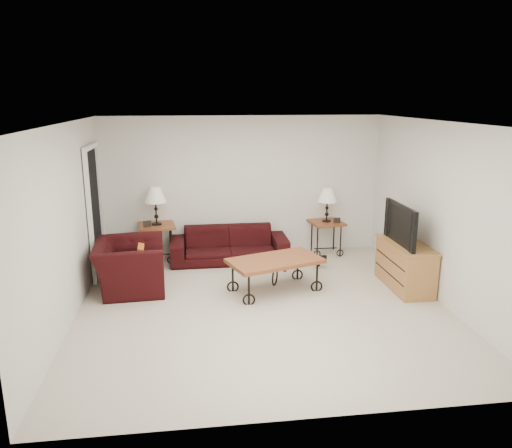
# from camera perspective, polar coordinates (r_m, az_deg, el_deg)

# --- Properties ---
(ground) EXTENTS (5.00, 5.00, 0.00)m
(ground) POSITION_cam_1_polar(r_m,az_deg,el_deg) (6.95, 0.77, -9.46)
(ground) COLOR #BBAEA0
(ground) RESTS_ON ground
(wall_back) EXTENTS (5.00, 0.02, 2.50)m
(wall_back) POSITION_cam_1_polar(r_m,az_deg,el_deg) (8.97, -1.51, 4.40)
(wall_back) COLOR silver
(wall_back) RESTS_ON ground
(wall_front) EXTENTS (5.00, 0.02, 2.50)m
(wall_front) POSITION_cam_1_polar(r_m,az_deg,el_deg) (4.20, 5.79, -7.54)
(wall_front) COLOR silver
(wall_front) RESTS_ON ground
(wall_left) EXTENTS (0.02, 5.00, 2.50)m
(wall_left) POSITION_cam_1_polar(r_m,az_deg,el_deg) (6.66, -20.98, -0.11)
(wall_left) COLOR silver
(wall_left) RESTS_ON ground
(wall_right) EXTENTS (0.02, 5.00, 2.50)m
(wall_right) POSITION_cam_1_polar(r_m,az_deg,el_deg) (7.32, 20.55, 1.18)
(wall_right) COLOR silver
(wall_right) RESTS_ON ground
(ceiling) EXTENTS (5.00, 5.00, 0.00)m
(ceiling) POSITION_cam_1_polar(r_m,az_deg,el_deg) (6.36, 0.84, 11.60)
(ceiling) COLOR white
(ceiling) RESTS_ON wall_back
(doorway) EXTENTS (0.08, 0.94, 2.04)m
(doorway) POSITION_cam_1_polar(r_m,az_deg,el_deg) (8.28, -18.11, 1.20)
(doorway) COLOR black
(doorway) RESTS_ON ground
(sofa) EXTENTS (2.04, 0.80, 0.60)m
(sofa) POSITION_cam_1_polar(r_m,az_deg,el_deg) (8.70, -3.10, -2.39)
(sofa) COLOR black
(sofa) RESTS_ON ground
(side_table_left) EXTENTS (0.68, 0.68, 0.66)m
(side_table_left) POSITION_cam_1_polar(r_m,az_deg,el_deg) (8.86, -11.26, -2.12)
(side_table_left) COLOR brown
(side_table_left) RESTS_ON ground
(side_table_right) EXTENTS (0.64, 0.64, 0.61)m
(side_table_right) POSITION_cam_1_polar(r_m,az_deg,el_deg) (9.17, 8.05, -1.57)
(side_table_right) COLOR brown
(side_table_right) RESTS_ON ground
(lamp_left) EXTENTS (0.42, 0.42, 0.66)m
(lamp_left) POSITION_cam_1_polar(r_m,az_deg,el_deg) (8.70, -11.48, 2.05)
(lamp_left) COLOR black
(lamp_left) RESTS_ON side_table_left
(lamp_right) EXTENTS (0.40, 0.40, 0.61)m
(lamp_right) POSITION_cam_1_polar(r_m,az_deg,el_deg) (9.02, 8.19, 2.18)
(lamp_right) COLOR black
(lamp_right) RESTS_ON side_table_right
(photo_frame_left) EXTENTS (0.13, 0.06, 0.11)m
(photo_frame_left) POSITION_cam_1_polar(r_m,az_deg,el_deg) (8.63, -12.44, 0.02)
(photo_frame_left) COLOR black
(photo_frame_left) RESTS_ON side_table_left
(photo_frame_right) EXTENTS (0.12, 0.02, 0.10)m
(photo_frame_right) POSITION_cam_1_polar(r_m,az_deg,el_deg) (8.98, 9.31, 0.41)
(photo_frame_right) COLOR black
(photo_frame_right) RESTS_ON side_table_right
(coffee_table) EXTENTS (1.50, 1.12, 0.50)m
(coffee_table) POSITION_cam_1_polar(r_m,az_deg,el_deg) (7.38, 2.19, -5.90)
(coffee_table) COLOR brown
(coffee_table) RESTS_ON ground
(armchair) EXTENTS (1.06, 1.19, 0.74)m
(armchair) POSITION_cam_1_polar(r_m,az_deg,el_deg) (7.64, -14.32, -4.69)
(armchair) COLOR black
(armchair) RESTS_ON ground
(throw_pillow) EXTENTS (0.11, 0.34, 0.33)m
(throw_pillow) POSITION_cam_1_polar(r_m,az_deg,el_deg) (7.53, -13.30, -3.70)
(throw_pillow) COLOR #CC4F1A
(throw_pillow) RESTS_ON armchair
(tv_stand) EXTENTS (0.48, 1.16, 0.70)m
(tv_stand) POSITION_cam_1_polar(r_m,az_deg,el_deg) (7.81, 16.78, -4.61)
(tv_stand) COLOR #AA853F
(tv_stand) RESTS_ON ground
(television) EXTENTS (0.14, 1.04, 0.60)m
(television) POSITION_cam_1_polar(r_m,az_deg,el_deg) (7.62, 16.99, -0.01)
(television) COLOR black
(television) RESTS_ON tv_stand
(backpack) EXTENTS (0.36, 0.30, 0.41)m
(backpack) POSITION_cam_1_polar(r_m,az_deg,el_deg) (8.48, 7.25, -3.60)
(backpack) COLOR black
(backpack) RESTS_ON ground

